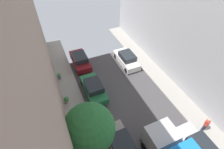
{
  "coord_description": "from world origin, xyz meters",
  "views": [
    {
      "loc": [
        -5.71,
        -1.62,
        13.85
      ],
      "look_at": [
        -0.01,
        11.42,
        0.5
      ],
      "focal_mm": 27.29,
      "sensor_mm": 36.0,
      "label": 1
    }
  ],
  "objects_px": {
    "parked_car_right_1": "(199,149)",
    "street_tree_0": "(89,129)",
    "pedestrian": "(206,124)",
    "parked_car_left_2": "(122,147)",
    "potted_plant_2": "(59,76)",
    "parked_car_left_3": "(94,88)",
    "parked_car_left_4": "(80,60)",
    "parked_car_right_2": "(127,59)",
    "potted_plant_1": "(66,100)"
  },
  "relations": [
    {
      "from": "parked_car_left_2",
      "to": "pedestrian",
      "type": "bearing_deg",
      "value": -9.96
    },
    {
      "from": "parked_car_left_2",
      "to": "street_tree_0",
      "type": "relative_size",
      "value": 0.69
    },
    {
      "from": "parked_car_right_1",
      "to": "potted_plant_1",
      "type": "distance_m",
      "value": 12.28
    },
    {
      "from": "parked_car_right_1",
      "to": "parked_car_right_2",
      "type": "distance_m",
      "value": 12.23
    },
    {
      "from": "parked_car_right_1",
      "to": "parked_car_left_2",
      "type": "bearing_deg",
      "value": 154.57
    },
    {
      "from": "parked_car_right_1",
      "to": "potted_plant_2",
      "type": "bearing_deg",
      "value": 123.18
    },
    {
      "from": "pedestrian",
      "to": "parked_car_left_4",
      "type": "bearing_deg",
      "value": 119.01
    },
    {
      "from": "parked_car_right_2",
      "to": "pedestrian",
      "type": "distance_m",
      "value": 11.1
    },
    {
      "from": "parked_car_left_3",
      "to": "potted_plant_2",
      "type": "xyz_separation_m",
      "value": [
        -2.92,
        3.52,
        -0.15
      ]
    },
    {
      "from": "parked_car_right_2",
      "to": "pedestrian",
      "type": "height_order",
      "value": "pedestrian"
    },
    {
      "from": "parked_car_left_2",
      "to": "parked_car_right_1",
      "type": "height_order",
      "value": "same"
    },
    {
      "from": "parked_car_left_4",
      "to": "pedestrian",
      "type": "xyz_separation_m",
      "value": [
        7.24,
        -13.05,
        0.35
      ]
    },
    {
      "from": "parked_car_right_1",
      "to": "street_tree_0",
      "type": "height_order",
      "value": "street_tree_0"
    },
    {
      "from": "pedestrian",
      "to": "potted_plant_2",
      "type": "distance_m",
      "value": 15.3
    },
    {
      "from": "parked_car_left_3",
      "to": "parked_car_left_4",
      "type": "distance_m",
      "value": 5.15
    },
    {
      "from": "parked_car_right_2",
      "to": "potted_plant_2",
      "type": "height_order",
      "value": "parked_car_right_2"
    },
    {
      "from": "street_tree_0",
      "to": "potted_plant_2",
      "type": "distance_m",
      "value": 10.78
    },
    {
      "from": "parked_car_left_4",
      "to": "parked_car_right_1",
      "type": "bearing_deg",
      "value": -69.38
    },
    {
      "from": "parked_car_left_3",
      "to": "potted_plant_2",
      "type": "bearing_deg",
      "value": 129.67
    },
    {
      "from": "parked_car_right_2",
      "to": "pedestrian",
      "type": "relative_size",
      "value": 2.44
    },
    {
      "from": "street_tree_0",
      "to": "parked_car_left_2",
      "type": "bearing_deg",
      "value": -5.74
    },
    {
      "from": "parked_car_left_4",
      "to": "potted_plant_2",
      "type": "bearing_deg",
      "value": -150.98
    },
    {
      "from": "parked_car_right_2",
      "to": "street_tree_0",
      "type": "relative_size",
      "value": 0.69
    },
    {
      "from": "parked_car_left_3",
      "to": "pedestrian",
      "type": "relative_size",
      "value": 2.44
    },
    {
      "from": "parked_car_left_3",
      "to": "parked_car_right_1",
      "type": "height_order",
      "value": "same"
    },
    {
      "from": "potted_plant_1",
      "to": "potted_plant_2",
      "type": "distance_m",
      "value": 3.7
    },
    {
      "from": "pedestrian",
      "to": "street_tree_0",
      "type": "relative_size",
      "value": 0.28
    },
    {
      "from": "parked_car_left_3",
      "to": "parked_car_left_4",
      "type": "relative_size",
      "value": 1.0
    },
    {
      "from": "parked_car_left_2",
      "to": "parked_car_left_4",
      "type": "relative_size",
      "value": 1.0
    },
    {
      "from": "parked_car_left_2",
      "to": "parked_car_right_2",
      "type": "bearing_deg",
      "value": 60.81
    },
    {
      "from": "pedestrian",
      "to": "potted_plant_1",
      "type": "relative_size",
      "value": 2.36
    },
    {
      "from": "parked_car_right_2",
      "to": "potted_plant_1",
      "type": "relative_size",
      "value": 5.76
    },
    {
      "from": "parked_car_left_3",
      "to": "parked_car_right_1",
      "type": "bearing_deg",
      "value": -59.59
    },
    {
      "from": "street_tree_0",
      "to": "potted_plant_1",
      "type": "distance_m",
      "value": 7.52
    },
    {
      "from": "parked_car_right_2",
      "to": "potted_plant_1",
      "type": "bearing_deg",
      "value": -158.95
    },
    {
      "from": "parked_car_left_2",
      "to": "parked_car_right_1",
      "type": "bearing_deg",
      "value": -25.43
    },
    {
      "from": "parked_car_left_2",
      "to": "potted_plant_1",
      "type": "distance_m",
      "value": 7.1
    },
    {
      "from": "parked_car_left_2",
      "to": "parked_car_left_3",
      "type": "xyz_separation_m",
      "value": [
        0.0,
        6.63,
        0.0
      ]
    },
    {
      "from": "parked_car_left_3",
      "to": "parked_car_left_4",
      "type": "height_order",
      "value": "same"
    },
    {
      "from": "potted_plant_2",
      "to": "parked_car_left_3",
      "type": "bearing_deg",
      "value": -50.33
    },
    {
      "from": "pedestrian",
      "to": "street_tree_0",
      "type": "xyz_separation_m",
      "value": [
        -9.43,
        1.49,
        3.59
      ]
    },
    {
      "from": "parked_car_left_3",
      "to": "pedestrian",
      "type": "bearing_deg",
      "value": -47.53
    },
    {
      "from": "parked_car_left_3",
      "to": "street_tree_0",
      "type": "height_order",
      "value": "street_tree_0"
    },
    {
      "from": "parked_car_right_1",
      "to": "pedestrian",
      "type": "bearing_deg",
      "value": 35.17
    },
    {
      "from": "parked_car_left_4",
      "to": "parked_car_right_1",
      "type": "distance_m",
      "value": 15.33
    },
    {
      "from": "parked_car_right_1",
      "to": "parked_car_left_4",
      "type": "bearing_deg",
      "value": 110.62
    },
    {
      "from": "parked_car_right_2",
      "to": "street_tree_0",
      "type": "xyz_separation_m",
      "value": [
        -7.59,
        -9.45,
        3.95
      ]
    },
    {
      "from": "parked_car_right_2",
      "to": "parked_car_left_2",
      "type": "bearing_deg",
      "value": -119.19
    },
    {
      "from": "pedestrian",
      "to": "potted_plant_2",
      "type": "relative_size",
      "value": 2.22
    },
    {
      "from": "parked_car_right_1",
      "to": "street_tree_0",
      "type": "relative_size",
      "value": 0.69
    }
  ]
}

